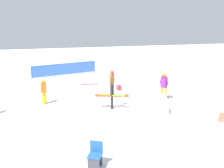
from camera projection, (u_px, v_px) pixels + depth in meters
The scene contains 11 objects.
ground_plane at pixel (112, 109), 13.65m from camera, with size 60.00×60.00×0.00m, color white.
rail_feature at pixel (112, 97), 13.48m from camera, with size 1.83×0.77×0.81m.
snow_kicker_ramp at pixel (149, 103), 13.50m from camera, with size 1.80×1.50×0.69m, color white.
main_rider_on_rail at pixel (112, 83), 13.27m from camera, with size 1.37×0.92×1.35m.
bystander_orange at pixel (44, 90), 14.22m from camera, with size 0.36×0.57×1.48m.
bystander_purple at pixel (164, 85), 15.00m from camera, with size 0.37×0.67×1.62m.
loose_snowboard_coral at pixel (222, 117), 12.48m from camera, with size 1.37×0.28×0.02m, color #E77055.
loose_snowboard_magenta at pixel (90, 84), 18.72m from camera, with size 1.30×0.28×0.02m, color #D02F8C.
folding_chair at pixel (95, 156), 8.20m from camera, with size 0.59×0.59×0.88m.
backpack_on_snow at pixel (119, 88), 17.19m from camera, with size 0.30×0.22×0.34m, color red.
safety_fence at pixel (65, 69), 21.37m from camera, with size 5.49×1.46×1.10m.
Camera 1 is at (3.17, 12.45, 4.79)m, focal length 40.00 mm.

